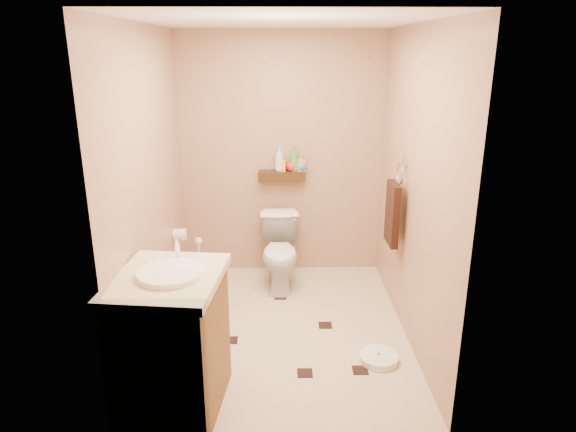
{
  "coord_description": "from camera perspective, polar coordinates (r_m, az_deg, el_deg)",
  "views": [
    {
      "loc": [
        -0.02,
        -3.77,
        2.22
      ],
      "look_at": [
        0.05,
        0.25,
        0.9
      ],
      "focal_mm": 32.0,
      "sensor_mm": 36.0,
      "label": 1
    }
  ],
  "objects": [
    {
      "name": "bottle_c",
      "position": [
        5.06,
        0.43,
        5.8
      ],
      "size": [
        0.15,
        0.15,
        0.14
      ],
      "primitive_type": "imported",
      "rotation": [
        0.0,
        0.0,
        1.11
      ],
      "color": "red",
      "rests_on": "wall_shelf"
    },
    {
      "name": "wall_front",
      "position": [
        2.72,
        -0.45,
        -3.93
      ],
      "size": [
        2.0,
        0.04,
        2.4
      ],
      "primitive_type": "cube",
      "color": "tan",
      "rests_on": "ground"
    },
    {
      "name": "bottle_a",
      "position": [
        5.04,
        -0.96,
        6.38
      ],
      "size": [
        0.13,
        0.13,
        0.25
      ],
      "primitive_type": "imported",
      "rotation": [
        0.0,
        0.0,
        3.65
      ],
      "color": "silver",
      "rests_on": "wall_shelf"
    },
    {
      "name": "wall_shelf",
      "position": [
        5.08,
        -0.69,
        4.47
      ],
      "size": [
        0.46,
        0.14,
        0.1
      ],
      "primitive_type": "cube",
      "color": "#3D2510",
      "rests_on": "wall_back"
    },
    {
      "name": "vanity",
      "position": [
        3.38,
        -12.74,
        -13.39
      ],
      "size": [
        0.7,
        0.82,
        1.07
      ],
      "rotation": [
        0.0,
        0.0,
        -0.11
      ],
      "color": "brown",
      "rests_on": "ground"
    },
    {
      "name": "wall_right",
      "position": [
        4.03,
        13.76,
        2.95
      ],
      "size": [
        0.04,
        2.5,
        2.4
      ],
      "primitive_type": "cube",
      "color": "tan",
      "rests_on": "ground"
    },
    {
      "name": "wall_back",
      "position": [
        5.12,
        -0.7,
        6.64
      ],
      "size": [
        2.0,
        0.04,
        2.4
      ],
      "primitive_type": "cube",
      "color": "tan",
      "rests_on": "ground"
    },
    {
      "name": "bathroom_scale",
      "position": [
        4.02,
        10.03,
        -15.27
      ],
      "size": [
        0.36,
        0.36,
        0.06
      ],
      "rotation": [
        0.0,
        0.0,
        -0.31
      ],
      "color": "white",
      "rests_on": "ground"
    },
    {
      "name": "ceiling",
      "position": [
        3.77,
        -0.68,
        20.86
      ],
      "size": [
        2.0,
        2.5,
        0.02
      ],
      "primitive_type": "cube",
      "color": "white",
      "rests_on": "wall_back"
    },
    {
      "name": "bottle_e",
      "position": [
        5.05,
        1.43,
        6.01
      ],
      "size": [
        0.1,
        0.1,
        0.18
      ],
      "primitive_type": "imported",
      "rotation": [
        0.0,
        0.0,
        1.81
      ],
      "color": "#F58B51",
      "rests_on": "wall_shelf"
    },
    {
      "name": "toilet_paper",
      "position": [
        4.79,
        -11.96,
        -2.03
      ],
      "size": [
        0.12,
        0.11,
        0.12
      ],
      "color": "white",
      "rests_on": "wall_left"
    },
    {
      "name": "towel_ring",
      "position": [
        4.32,
        11.59,
        0.57
      ],
      "size": [
        0.12,
        0.3,
        0.76
      ],
      "color": "silver",
      "rests_on": "wall_right"
    },
    {
      "name": "bottle_d",
      "position": [
        5.05,
        0.69,
        6.38
      ],
      "size": [
        0.13,
        0.13,
        0.25
      ],
      "primitive_type": "imported",
      "rotation": [
        0.0,
        0.0,
        0.77
      ],
      "color": "green",
      "rests_on": "wall_shelf"
    },
    {
      "name": "bottle_b",
      "position": [
        5.05,
        -0.66,
        5.93
      ],
      "size": [
        0.09,
        0.09,
        0.17
      ],
      "primitive_type": "imported",
      "rotation": [
        0.0,
        0.0,
        6.07
      ],
      "color": "gold",
      "rests_on": "wall_shelf"
    },
    {
      "name": "toilet_brush",
      "position": [
        5.19,
        -9.78,
        -5.51
      ],
      "size": [
        0.11,
        0.11,
        0.47
      ],
      "color": "#196461",
      "rests_on": "ground"
    },
    {
      "name": "ground",
      "position": [
        4.37,
        -0.56,
        -12.38
      ],
      "size": [
        2.5,
        2.5,
        0.0
      ],
      "primitive_type": "plane",
      "color": "beige",
      "rests_on": "ground"
    },
    {
      "name": "toilet",
      "position": [
        4.97,
        -0.86,
        -4.07
      ],
      "size": [
        0.4,
        0.68,
        0.69
      ],
      "primitive_type": "imported",
      "rotation": [
        0.0,
        0.0,
        0.03
      ],
      "color": "white",
      "rests_on": "ground"
    },
    {
      "name": "floor_accents",
      "position": [
        4.33,
        -0.49,
        -12.68
      ],
      "size": [
        1.26,
        1.3,
        0.01
      ],
      "color": "black",
      "rests_on": "ground"
    },
    {
      "name": "wall_left",
      "position": [
        4.02,
        -15.02,
        2.82
      ],
      "size": [
        0.04,
        2.5,
        2.4
      ],
      "primitive_type": "cube",
      "color": "tan",
      "rests_on": "ground"
    },
    {
      "name": "bottle_f",
      "position": [
        5.06,
        1.47,
        5.86
      ],
      "size": [
        0.16,
        0.16,
        0.15
      ],
      "primitive_type": "imported",
      "rotation": [
        0.0,
        0.0,
        4.26
      ],
      "color": "#4966B8",
      "rests_on": "wall_shelf"
    }
  ]
}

